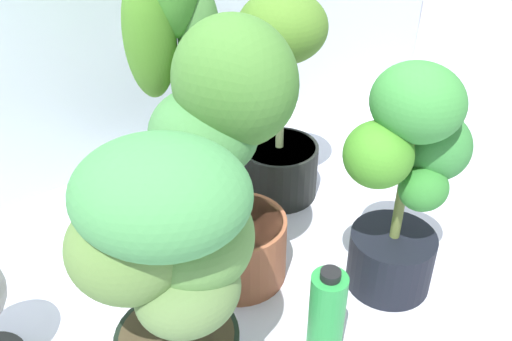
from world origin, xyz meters
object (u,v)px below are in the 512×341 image
at_px(potted_plant_front_left, 170,265).
at_px(nutrient_bottle, 327,314).
at_px(potted_plant_front_right, 405,179).
at_px(potted_plant_back_right, 277,95).
at_px(potted_plant_back_center, 175,51).
at_px(potted_plant_center, 229,143).

xyz_separation_m(potted_plant_front_left, nutrient_bottle, (0.33, -0.11, -0.26)).
xyz_separation_m(potted_plant_front_right, nutrient_bottle, (-0.29, -0.06, -0.23)).
distance_m(potted_plant_back_right, nutrient_bottle, 0.70).
xyz_separation_m(potted_plant_back_center, potted_plant_front_right, (0.26, -0.63, -0.19)).
height_order(potted_plant_back_center, potted_plant_back_right, potted_plant_back_center).
distance_m(potted_plant_back_center, potted_plant_back_right, 0.34).
relative_size(potted_plant_front_left, potted_plant_back_right, 0.95).
bearing_deg(potted_plant_center, potted_plant_front_left, -142.23).
distance_m(potted_plant_back_center, nutrient_bottle, 0.81).
bearing_deg(potted_plant_center, potted_plant_back_center, 79.47).
distance_m(potted_plant_front_left, potted_plant_back_center, 0.71).
bearing_deg(potted_plant_back_center, potted_plant_front_left, -122.38).
bearing_deg(potted_plant_front_right, nutrient_bottle, -169.02).
bearing_deg(potted_plant_back_center, potted_plant_front_right, -67.90).
xyz_separation_m(potted_plant_front_left, potted_plant_center, (0.30, 0.24, 0.05)).
bearing_deg(nutrient_bottle, potted_plant_back_center, 86.93).
relative_size(potted_plant_front_left, potted_plant_front_right, 1.00).
bearing_deg(potted_plant_back_right, potted_plant_center, -145.65).
bearing_deg(potted_plant_center, potted_plant_back_right, 34.35).
relative_size(potted_plant_back_center, potted_plant_front_right, 1.50).
height_order(potted_plant_front_right, nutrient_bottle, potted_plant_front_right).
bearing_deg(potted_plant_back_center, nutrient_bottle, -93.07).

